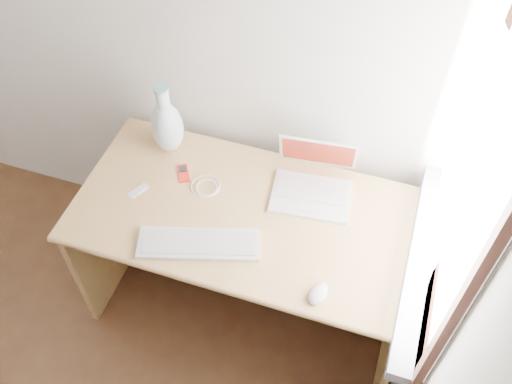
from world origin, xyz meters
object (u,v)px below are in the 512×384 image
(laptop, at_px, (314,182))
(external_keyboard, at_px, (199,244))
(desk, at_px, (254,228))
(vase, at_px, (167,125))

(laptop, distance_m, external_keyboard, 0.54)
(desk, bearing_deg, vase, 161.52)
(vase, bearing_deg, desk, -18.48)
(desk, xyz_separation_m, external_keyboard, (-0.13, -0.29, 0.23))
(desk, distance_m, laptop, 0.36)
(desk, height_order, vase, vase)
(external_keyboard, xyz_separation_m, vase, (-0.31, 0.44, 0.13))
(laptop, bearing_deg, external_keyboard, -136.97)
(external_keyboard, bearing_deg, laptop, 32.84)
(desk, height_order, laptop, laptop)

